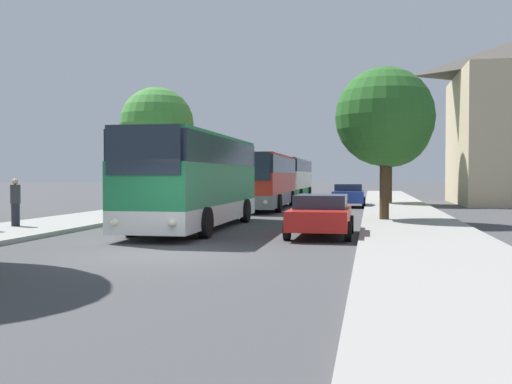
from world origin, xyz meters
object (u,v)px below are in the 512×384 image
at_px(tree_left_near, 157,125).
at_px(pedestrian_waiting_far, 15,202).
at_px(bus_rear, 290,178).
at_px(parked_car_right_far, 348,195).
at_px(bus_front, 196,179).
at_px(parked_car_right_near, 321,214).
at_px(bus_middle, 266,180).
at_px(tree_right_near, 385,117).
at_px(tree_right_mid, 389,125).

bearing_deg(tree_left_near, pedestrian_waiting_far, -95.90).
bearing_deg(bus_rear, parked_car_right_far, -65.08).
distance_m(bus_front, parked_car_right_near, 5.38).
distance_m(bus_middle, parked_car_right_near, 16.56).
xyz_separation_m(bus_middle, pedestrian_waiting_far, (-6.58, -15.75, -0.70)).
height_order(bus_middle, parked_car_right_far, bus_middle).
xyz_separation_m(tree_right_near, tree_right_mid, (0.68, 16.09, 0.97)).
xyz_separation_m(tree_left_near, tree_right_mid, (12.88, 10.64, 0.64)).
distance_m(parked_car_right_near, tree_left_near, 15.96).
bearing_deg(pedestrian_waiting_far, bus_front, 89.46).
bearing_deg(bus_middle, parked_car_right_far, 29.00).
xyz_separation_m(bus_middle, parked_car_right_near, (4.62, -15.87, -1.00)).
distance_m(bus_front, tree_right_near, 8.68).
height_order(bus_front, tree_right_near, tree_right_near).
distance_m(tree_left_near, tree_right_near, 13.36).
bearing_deg(tree_right_near, bus_middle, 125.41).
relative_size(bus_rear, parked_car_right_far, 2.95).
bearing_deg(pedestrian_waiting_far, tree_right_near, 97.78).
bearing_deg(bus_middle, parked_car_right_near, -75.38).
distance_m(bus_front, tree_left_near, 11.41).
bearing_deg(tree_right_near, tree_left_near, 155.92).
height_order(bus_rear, tree_left_near, tree_left_near).
bearing_deg(parked_car_right_near, bus_front, -22.40).
bearing_deg(tree_right_near, bus_rear, 106.89).
distance_m(parked_car_right_near, tree_right_near, 7.64).
distance_m(bus_front, bus_middle, 13.89).
relative_size(parked_car_right_far, tree_right_mid, 0.48).
xyz_separation_m(parked_car_right_far, pedestrian_waiting_far, (-11.44, -18.63, 0.26)).
relative_size(bus_middle, bus_rear, 1.05).
bearing_deg(bus_rear, bus_front, -90.05).
relative_size(bus_middle, pedestrian_waiting_far, 6.98).
xyz_separation_m(bus_middle, tree_left_near, (-5.38, -4.14, 3.10)).
bearing_deg(bus_middle, bus_rear, 89.71).
bearing_deg(bus_front, bus_rear, 89.57).
xyz_separation_m(bus_middle, tree_right_mid, (7.50, 6.50, 3.74)).
distance_m(tree_right_near, tree_right_mid, 16.13).
bearing_deg(tree_right_mid, bus_rear, 136.46).
bearing_deg(parked_car_right_far, tree_right_near, 98.35).
relative_size(bus_front, bus_rear, 0.96).
relative_size(bus_rear, tree_right_near, 1.79).
bearing_deg(bus_front, tree_right_mid, 68.60).
bearing_deg(bus_front, parked_car_right_far, 72.47).
relative_size(bus_middle, tree_left_near, 1.81).
xyz_separation_m(bus_front, bus_middle, (0.24, 13.89, -0.13)).
bearing_deg(tree_right_mid, parked_car_right_far, -126.11).
relative_size(parked_car_right_near, pedestrian_waiting_far, 2.51).
distance_m(bus_rear, tree_left_near, 19.01).
distance_m(parked_car_right_near, tree_right_mid, 23.05).
height_order(bus_middle, pedestrian_waiting_far, bus_middle).
xyz_separation_m(bus_front, tree_left_near, (-5.14, 9.75, 2.97)).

